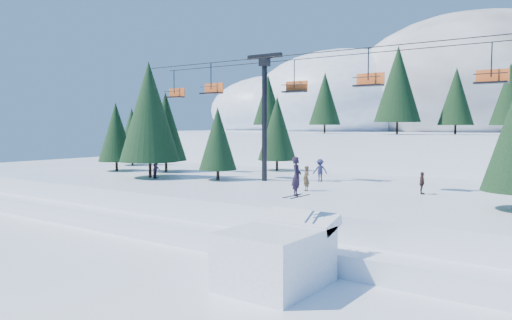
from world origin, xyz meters
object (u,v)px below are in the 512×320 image
Objects in this scene: chairlift at (377,93)px; banner_near at (374,271)px; banner_far at (483,288)px; jump_kicker at (277,255)px.

chairlift is 16.26m from banner_near.
banner_near is 1.02× the size of banner_far.
jump_kicker is at bearing -158.15° from banner_far.
banner_near is at bearing -175.76° from banner_far.
chairlift reaches higher than banner_far.
jump_kicker is 4.43m from banner_near.
banner_far is at bearing 21.85° from jump_kicker.
jump_kicker is 0.12× the size of chairlift.
banner_far is (4.45, 0.33, 0.00)m from banner_near.
banner_near is (5.10, -12.69, -8.78)m from chairlift.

